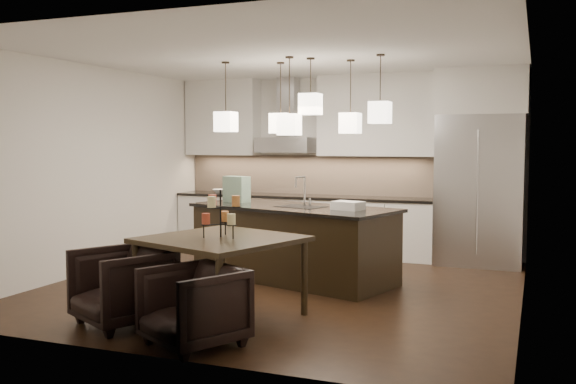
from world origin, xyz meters
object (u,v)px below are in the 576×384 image
at_px(dining_table, 221,277).
at_px(armchair_left, 122,286).
at_px(island_body, 293,244).
at_px(armchair_right, 193,306).
at_px(refrigerator, 480,190).

relative_size(dining_table, armchair_left, 1.64).
height_order(island_body, armchair_right, island_body).
bearing_deg(armchair_left, dining_table, 66.17).
bearing_deg(island_body, dining_table, -74.66).
relative_size(island_body, armchair_left, 3.14).
height_order(dining_table, armchair_left, dining_table).
xyz_separation_m(dining_table, armchair_right, (0.21, -0.93, -0.06)).
distance_m(dining_table, armchair_right, 0.95).
height_order(refrigerator, island_body, refrigerator).
bearing_deg(dining_table, refrigerator, 79.13).
bearing_deg(armchair_right, island_body, 121.28).
height_order(refrigerator, dining_table, refrigerator).
bearing_deg(refrigerator, island_body, -138.16).
height_order(armchair_left, armchair_right, armchair_left).
bearing_deg(armchair_right, armchair_left, -170.70).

